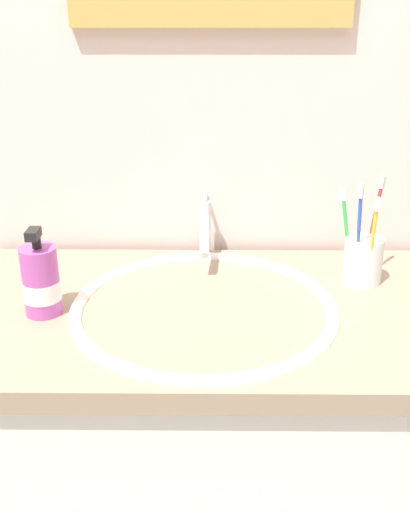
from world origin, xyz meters
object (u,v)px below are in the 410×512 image
object	(u,v)px
toothbrush_green	(347,228)
toothbrush_red	(375,221)
toothbrush_cup	(364,260)
soap_dispenser	(42,282)
faucet	(206,230)
toothbrush_yellow	(374,237)
toothbrush_blue	(360,229)

from	to	relation	value
toothbrush_green	toothbrush_red	distance (m)	0.06
toothbrush_cup	soap_dispenser	world-z (taller)	soap_dispenser
faucet	soap_dispenser	bearing A→B (deg)	-139.21
faucet	toothbrush_yellow	bearing A→B (deg)	-25.35
toothbrush_green	toothbrush_blue	world-z (taller)	toothbrush_blue
toothbrush_cup	toothbrush_yellow	xyz separation A→B (m)	(0.00, -0.04, 0.06)
toothbrush_cup	toothbrush_yellow	size ratio (longest dim) A/B	0.50
toothbrush_blue	toothbrush_green	bearing A→B (deg)	112.82
faucet	soap_dispenser	world-z (taller)	soap_dispenser
faucet	toothbrush_blue	bearing A→B (deg)	-25.17
toothbrush_green	toothbrush_red	xyz separation A→B (m)	(0.06, 0.02, 0.01)
toothbrush_blue	faucet	bearing A→B (deg)	154.83
toothbrush_green	toothbrush_red	world-z (taller)	toothbrush_red
toothbrush_green	toothbrush_cup	bearing A→B (deg)	-16.85
toothbrush_cup	toothbrush_red	xyz separation A→B (m)	(0.02, 0.03, 0.07)
toothbrush_green	toothbrush_yellow	bearing A→B (deg)	-50.99
soap_dispenser	toothbrush_red	bearing A→B (deg)	14.90
toothbrush_green	toothbrush_blue	xyz separation A→B (m)	(0.02, -0.04, 0.01)
soap_dispenser	toothbrush_yellow	bearing A→B (deg)	9.24
toothbrush_blue	toothbrush_yellow	world-z (taller)	toothbrush_blue
toothbrush_yellow	faucet	bearing A→B (deg)	154.65
faucet	toothbrush_cup	distance (m)	0.33
toothbrush_cup	toothbrush_green	distance (m)	0.07
soap_dispenser	toothbrush_blue	bearing A→B (deg)	10.84
toothbrush_blue	soap_dispenser	world-z (taller)	toothbrush_blue
toothbrush_cup	toothbrush_red	distance (m)	0.08
toothbrush_red	toothbrush_yellow	xyz separation A→B (m)	(-0.02, -0.07, -0.01)
faucet	soap_dispenser	size ratio (longest dim) A/B	1.04
toothbrush_green	toothbrush_blue	distance (m)	0.04
toothbrush_red	toothbrush_yellow	world-z (taller)	toothbrush_red
toothbrush_green	toothbrush_blue	size ratio (longest dim) A/B	0.89
faucet	toothbrush_blue	size ratio (longest dim) A/B	0.83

